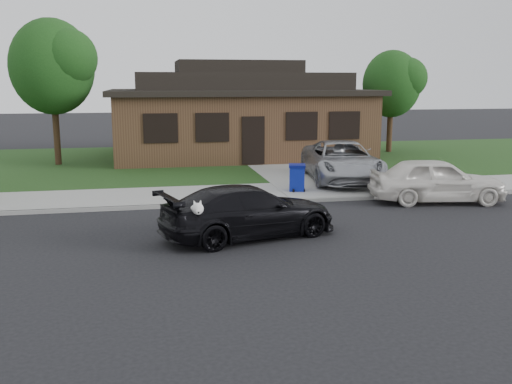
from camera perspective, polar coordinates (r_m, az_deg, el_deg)
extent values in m
plane|color=black|center=(14.08, -7.70, -4.64)|extent=(120.00, 120.00, 0.00)
cube|color=gray|center=(18.93, -8.71, -0.45)|extent=(60.00, 3.00, 0.12)
cube|color=gray|center=(17.46, -8.47, -1.40)|extent=(60.00, 0.12, 0.12)
cube|color=#193814|center=(26.81, -9.55, 2.89)|extent=(60.00, 13.00, 0.13)
cube|color=gray|center=(24.78, 4.71, 2.36)|extent=(4.50, 13.00, 0.14)
imported|color=black|center=(13.97, -0.72, -1.96)|extent=(4.74, 2.94, 1.28)
ellipsoid|color=white|center=(12.94, -5.94, -1.90)|extent=(0.34, 0.40, 0.30)
sphere|color=white|center=(12.69, -5.85, -1.68)|extent=(0.26, 0.26, 0.26)
cube|color=white|center=(12.58, -5.79, -2.01)|extent=(0.09, 0.12, 0.07)
sphere|color=black|center=(12.52, -5.76, -2.07)|extent=(0.04, 0.04, 0.04)
cone|color=white|center=(12.71, -6.18, -1.05)|extent=(0.11, 0.11, 0.14)
cone|color=white|center=(12.72, -5.59, -1.03)|extent=(0.11, 0.11, 0.14)
imported|color=#A0A2A7|center=(21.44, 8.56, 3.08)|extent=(3.08, 5.51, 1.46)
imported|color=white|center=(18.90, 17.64, 1.15)|extent=(4.38, 2.35, 1.42)
cube|color=navy|center=(19.30, 4.11, 1.29)|extent=(0.61, 0.61, 0.82)
cube|color=#080F62|center=(19.23, 4.13, 2.63)|extent=(0.67, 0.67, 0.09)
cylinder|color=black|center=(19.08, 3.76, 0.13)|extent=(0.08, 0.13, 0.13)
cylinder|color=black|center=(19.18, 4.82, 0.17)|extent=(0.08, 0.13, 0.13)
cube|color=#422B1C|center=(29.02, -1.82, 6.75)|extent=(12.00, 8.00, 3.00)
cube|color=black|center=(28.95, -1.84, 9.96)|extent=(12.60, 8.60, 0.25)
cube|color=black|center=(28.94, -1.84, 10.99)|extent=(10.00, 6.50, 0.80)
cube|color=black|center=(28.95, -1.85, 12.38)|extent=(6.00, 3.50, 0.60)
cube|color=black|center=(25.11, -0.28, 5.18)|extent=(1.00, 0.06, 2.10)
cube|color=black|center=(24.61, -9.51, 6.31)|extent=(1.30, 0.05, 1.10)
cube|color=black|center=(24.78, -4.39, 6.46)|extent=(1.30, 0.05, 1.10)
cube|color=black|center=(25.57, 4.60, 6.60)|extent=(1.30, 0.05, 1.10)
cube|color=black|center=(26.19, 8.84, 6.60)|extent=(1.30, 0.05, 1.10)
cylinder|color=#332114|center=(26.91, -19.30, 5.25)|extent=(0.28, 0.28, 2.48)
ellipsoid|color=#143811|center=(26.81, -19.71, 11.71)|extent=(3.60, 3.60, 4.14)
sphere|color=#26591E|center=(26.19, -18.34, 12.62)|extent=(2.52, 2.52, 2.52)
cylinder|color=#332114|center=(30.94, 13.20, 5.82)|extent=(0.28, 0.28, 2.03)
ellipsoid|color=#143811|center=(30.83, 13.40, 10.47)|extent=(3.00, 3.00, 3.45)
sphere|color=#26591E|center=(30.68, 14.82, 10.97)|extent=(2.10, 2.10, 2.10)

